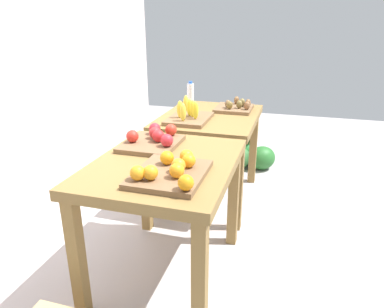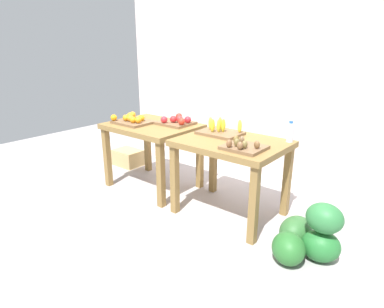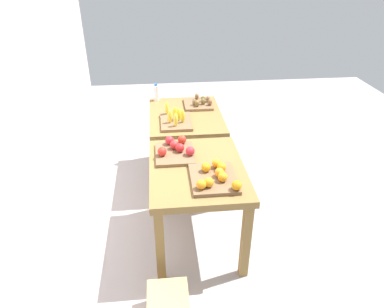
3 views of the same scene
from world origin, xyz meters
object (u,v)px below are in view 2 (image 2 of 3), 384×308
Objects in this scene: banana_crate at (220,131)px; cardboard_produce_box at (128,157)px; display_table_left at (152,134)px; kiwi_bin at (243,146)px; orange_bin at (132,120)px; watermelon_pile at (306,236)px; water_bottle at (290,132)px; display_table_right at (231,152)px; apple_bin at (176,121)px.

cardboard_produce_box is (-1.74, 0.18, -0.72)m from banana_crate.
display_table_left reaches higher than cardboard_produce_box.
banana_crate is 1.22× the size of kiwi_bin.
orange_bin is 1.13× the size of cardboard_produce_box.
banana_crate is 1.35m from watermelon_pile.
water_bottle is (0.22, 0.49, 0.07)m from kiwi_bin.
display_table_left and display_table_right have the same top height.
water_bottle reaches higher than kiwi_bin.
banana_crate is at bearing 151.08° from display_table_right.
water_bottle is (1.58, 0.31, 0.22)m from display_table_left.
watermelon_pile is 1.68× the size of cardboard_produce_box.
orange_bin is 1.14m from banana_crate.
orange_bin is 1.07× the size of apple_bin.
kiwi_bin is (0.46, -0.30, -0.01)m from banana_crate.
water_bottle is (0.68, 0.19, 0.06)m from banana_crate.
watermelon_pile is at bearing -2.98° from orange_bin.
kiwi_bin is (1.35, -0.18, 0.15)m from display_table_left.
display_table_right is 0.30m from banana_crate.
orange_bin is at bearing -166.56° from water_bottle.
banana_crate is 0.71m from water_bottle.
apple_bin reaches higher than watermelon_pile.
cardboard_produce_box is at bearing -179.66° from water_bottle.
display_table_right is 0.91m from apple_bin.
apple_bin is at bearing 162.80° from kiwi_bin.
display_table_right is at bearing -145.46° from water_bottle.
apple_bin is at bearing 31.60° from orange_bin.
orange_bin is at bearing -33.31° from cardboard_produce_box.
water_bottle is 0.31× the size of watermelon_pile.
kiwi_bin is 0.54× the size of watermelon_pile.
apple_bin is at bearing -7.02° from cardboard_produce_box.
display_table_right is at bearing -8.67° from cardboard_produce_box.
display_table_left is 2.48× the size of apple_bin.
display_table_left is 0.33m from apple_bin.
banana_crate reaches higher than kiwi_bin.
display_table_left reaches higher than watermelon_pile.
water_bottle is (1.79, 0.43, 0.06)m from orange_bin.
orange_bin reaches higher than display_table_right.
display_table_right is 2.60× the size of cardboard_produce_box.
banana_crate is 0.66× the size of watermelon_pile.
orange_bin is at bearing -167.86° from banana_crate.
orange_bin is at bearing -152.15° from display_table_left.
cardboard_produce_box is (-1.97, 0.30, -0.56)m from display_table_right.
display_table_left is 0.92m from banana_crate.
cardboard_produce_box is (-1.09, 0.13, -0.72)m from apple_bin.
banana_crate is 0.55m from kiwi_bin.
cardboard_produce_box is at bearing 169.52° from watermelon_pile.
apple_bin is 1.31m from cardboard_produce_box.
orange_bin is 2.18× the size of water_bottle.
watermelon_pile is 2.92m from cardboard_produce_box.
water_bottle is at bearing 15.53° from banana_crate.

